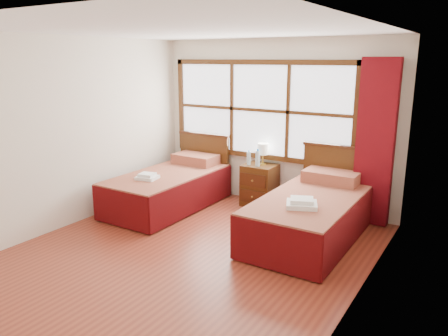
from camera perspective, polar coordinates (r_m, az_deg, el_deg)
The scene contains 15 objects.
floor at distance 5.46m, azimuth -4.29°, elevation -10.82°, with size 4.50×4.50×0.00m, color brown.
ceiling at distance 4.96m, azimuth -4.86°, elevation 17.57°, with size 4.50×4.50×0.00m, color white.
wall_back at distance 6.96m, azimuth 6.57°, elevation 5.80°, with size 4.00×4.00×0.00m, color silver.
wall_left at distance 6.43m, azimuth -19.09°, elevation 4.42°, with size 4.50×4.50×0.00m, color silver.
wall_right at distance 4.20m, azimuth 17.94°, elevation -0.32°, with size 4.50×4.50×0.00m, color silver.
window at distance 7.01m, azimuth 4.63°, elevation 7.56°, with size 3.16×0.06×1.56m.
curtain at distance 6.33m, azimuth 19.16°, elevation 3.08°, with size 0.50×0.16×2.30m, color maroon.
bed_left at distance 6.97m, azimuth -7.00°, elevation -2.47°, with size 1.08×2.10×1.05m.
bed_right at distance 5.84m, azimuth 11.42°, elevation -5.86°, with size 1.11×2.16×1.09m.
nightstand at distance 6.99m, azimuth 4.66°, elevation -2.25°, with size 0.50×0.49×0.67m.
towels_left at distance 6.56m, azimuth -9.99°, elevation -1.11°, with size 0.34×0.31×0.09m.
towels_right at distance 5.29m, azimuth 10.12°, elevation -4.54°, with size 0.45×0.43×0.11m.
lamp at distance 6.88m, azimuth 5.12°, elevation 2.40°, with size 0.17×0.17×0.34m.
bottle_near at distance 6.88m, azimuth 3.25°, elevation 1.31°, with size 0.06×0.06×0.24m.
bottle_far at distance 6.79m, azimuth 4.41°, elevation 1.27°, with size 0.07×0.07×0.27m.
Camera 1 is at (2.96, -3.97, 2.30)m, focal length 35.00 mm.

